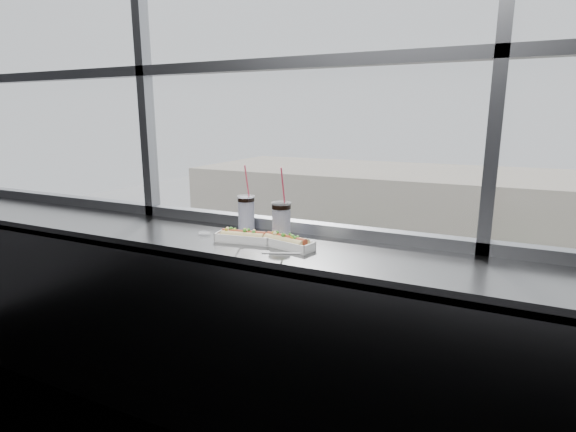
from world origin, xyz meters
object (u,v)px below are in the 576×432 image
at_px(car_near_a, 188,331).
at_px(tree_center, 512,274).
at_px(soda_cup_left, 246,211).
at_px(pedestrian_a, 382,280).
at_px(car_near_c, 404,386).
at_px(pedestrian_b, 431,286).
at_px(hotdog_tray_right, 286,241).
at_px(hotdog_tray_left, 244,236).
at_px(loose_straw, 283,253).
at_px(car_far_b, 494,326).
at_px(car_far_a, 306,291).
at_px(wrapper, 204,233).
at_px(car_near_b, 272,352).
at_px(tree_left, 341,252).
at_px(soda_cup_right, 281,219).

relative_size(car_near_a, tree_center, 1.36).
bearing_deg(soda_cup_left, pedestrian_a, 101.51).
bearing_deg(car_near_c, pedestrian_b, -3.49).
xyz_separation_m(hotdog_tray_right, pedestrian_b, (-2.80, 29.24, -11.12)).
height_order(hotdog_tray_right, soda_cup_left, soda_cup_left).
distance_m(hotdog_tray_left, loose_straw, 0.29).
bearing_deg(car_near_c, car_near_a, 83.31).
distance_m(hotdog_tray_right, tree_center, 29.83).
relative_size(loose_straw, car_near_a, 0.03).
relative_size(pedestrian_b, tree_center, 0.44).
relative_size(loose_straw, tree_center, 0.05).
xyz_separation_m(car_far_b, pedestrian_b, (-4.15, 4.93, -0.05)).
relative_size(hotdog_tray_right, car_far_a, 0.05).
relative_size(soda_cup_left, pedestrian_a, 0.19).
distance_m(soda_cup_left, loose_straw, 0.52).
bearing_deg(loose_straw, tree_center, 63.35).
bearing_deg(pedestrian_b, car_far_b, -49.94).
height_order(car_near_a, pedestrian_a, car_near_a).
bearing_deg(pedestrian_a, car_far_a, -131.99).
height_order(wrapper, car_near_b, wrapper).
bearing_deg(car_near_c, tree_left, 24.14).
bearing_deg(soda_cup_right, wrapper, -169.20).
xyz_separation_m(soda_cup_left, car_far_a, (-9.93, 24.09, -11.10)).
height_order(car_far_a, pedestrian_b, car_far_a).
bearing_deg(pedestrian_b, soda_cup_left, -85.19).
xyz_separation_m(car_near_c, car_near_b, (-6.60, 0.00, 0.05)).
bearing_deg(pedestrian_b, loose_straw, -84.49).
xyz_separation_m(hotdog_tray_left, pedestrian_a, (-5.95, 28.87, -11.13)).
relative_size(wrapper, tree_center, 0.02).
distance_m(soda_cup_right, car_far_a, 28.53).
distance_m(car_near_c, tree_left, 14.10).
bearing_deg(car_far_a, tree_left, -9.11).
distance_m(car_far_b, pedestrian_b, 6.44).
bearing_deg(tree_left, loose_straw, -71.93).
height_order(loose_straw, tree_center, loose_straw).
bearing_deg(car_far_a, loose_straw, -151.41).
bearing_deg(car_near_c, car_near_b, 83.31).
bearing_deg(car_far_b, pedestrian_b, 37.92).
relative_size(tree_left, tree_center, 0.98).
bearing_deg(hotdog_tray_right, pedestrian_b, 109.07).
bearing_deg(car_near_b, car_near_c, -83.40).
relative_size(car_far_a, pedestrian_a, 3.25).
bearing_deg(car_far_b, soda_cup_right, 174.50).
relative_size(soda_cup_right, car_far_a, 0.06).
relative_size(car_near_a, car_near_c, 1.03).
relative_size(soda_cup_right, tree_center, 0.09).
distance_m(car_far_a, tree_left, 4.52).
xyz_separation_m(soda_cup_right, tree_left, (-9.16, 28.21, -9.29)).
xyz_separation_m(tree_left, tree_center, (11.37, 0.00, 0.05)).
relative_size(wrapper, tree_left, 0.02).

